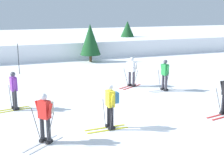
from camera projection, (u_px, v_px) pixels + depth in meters
name	position (u px, v px, depth m)	size (l,w,h in m)	color
ground_plane	(130.00, 119.00, 12.43)	(120.00, 120.00, 0.00)	white
far_snow_ridge	(46.00, 47.00, 30.35)	(80.00, 9.28, 1.48)	white
skier_yellow	(111.00, 104.00, 11.27)	(1.61, 1.00, 1.71)	gold
skier_white	(132.00, 70.00, 17.57)	(1.58, 1.09, 1.71)	red
skier_purple	(14.00, 90.00, 13.46)	(1.64, 0.99, 1.71)	gold
skier_green	(165.00, 74.00, 16.64)	(1.63, 1.00, 1.71)	silver
skier_red	(45.00, 116.00, 10.05)	(1.49, 1.27, 1.71)	silver
trail_marker_pole	(18.00, 59.00, 20.96)	(0.04, 0.04, 2.08)	black
conifer_far_right	(90.00, 40.00, 25.67)	(1.73, 1.73, 3.17)	#513823
conifer_far_centre	(127.00, 32.00, 32.67)	(2.00, 2.00, 3.14)	#513823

